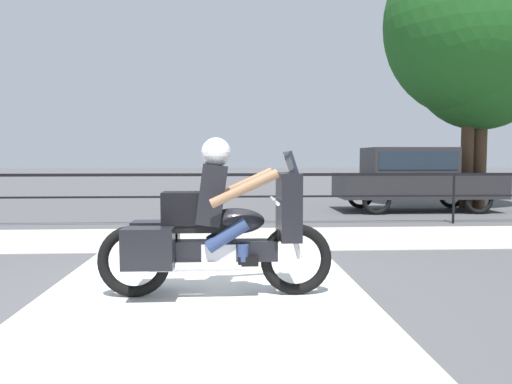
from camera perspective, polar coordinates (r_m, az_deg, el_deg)
ground_plane at (r=5.25m, az=-7.49°, el=-11.39°), size 120.00×120.00×0.00m
sidewalk_band at (r=8.57m, az=-5.76°, el=-5.32°), size 44.00×2.40×0.01m
crosswalk_band at (r=5.05m, az=-5.97°, el=-11.96°), size 3.30×6.00×0.01m
fence_railing at (r=10.18m, az=-5.35°, el=0.89°), size 36.00×0.05×1.06m
motorcycle at (r=4.99m, az=-4.67°, el=-4.07°), size 2.34×0.76×1.58m
parked_car at (r=13.42m, az=17.51°, el=1.87°), size 4.09×1.64×1.63m
tree_behind_sign at (r=15.24m, az=24.46°, el=14.40°), size 3.86×3.86×6.37m
tree_behind_car at (r=15.13m, az=23.36°, el=17.34°), size 4.57×4.57×7.49m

